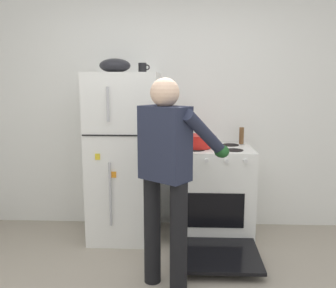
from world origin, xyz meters
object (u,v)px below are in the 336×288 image
object	(u,v)px
person_cook	(169,165)
coffee_mug	(143,68)
red_pot	(198,141)
refrigerator	(125,156)
mixing_bowl	(115,66)
pepper_mill	(241,136)
stove_range	(213,194)

from	to	relation	value
person_cook	coffee_mug	distance (m)	1.27
red_pot	refrigerator	bearing A→B (deg)	176.08
mixing_bowl	coffee_mug	bearing A→B (deg)	10.78
refrigerator	mixing_bowl	world-z (taller)	mixing_bowl
red_pot	pepper_mill	distance (m)	0.52
refrigerator	red_pot	distance (m)	0.75
person_cook	mixing_bowl	distance (m)	1.33
person_cook	stove_range	bearing A→B (deg)	66.11
coffee_mug	stove_range	bearing A→B (deg)	-5.53
refrigerator	person_cook	bearing A→B (deg)	-63.07
pepper_mill	red_pot	bearing A→B (deg)	-151.48
coffee_mug	refrigerator	bearing A→B (deg)	-164.60
red_pot	mixing_bowl	bearing A→B (deg)	176.45
refrigerator	mixing_bowl	distance (m)	0.90
stove_range	person_cook	world-z (taller)	person_cook
refrigerator	red_pot	size ratio (longest dim) A/B	4.66
coffee_mug	person_cook	bearing A→B (deg)	-73.42
pepper_mill	mixing_bowl	bearing A→B (deg)	-171.02
refrigerator	mixing_bowl	size ratio (longest dim) A/B	5.51
person_cook	pepper_mill	world-z (taller)	person_cook
mixing_bowl	refrigerator	bearing A→B (deg)	-0.21
pepper_mill	refrigerator	bearing A→B (deg)	-170.41
red_pot	person_cook	bearing A→B (deg)	-105.59
refrigerator	stove_range	distance (m)	0.96
coffee_mug	mixing_bowl	xyz separation A→B (m)	(-0.26, -0.05, 0.02)
red_pot	coffee_mug	distance (m)	0.90
refrigerator	person_cook	distance (m)	1.06
refrigerator	stove_range	xyz separation A→B (m)	(0.89, -0.02, -0.37)
stove_range	red_pot	distance (m)	0.57
stove_range	pepper_mill	xyz separation A→B (m)	(0.30, 0.22, 0.56)
refrigerator	pepper_mill	distance (m)	1.22
refrigerator	mixing_bowl	bearing A→B (deg)	179.79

